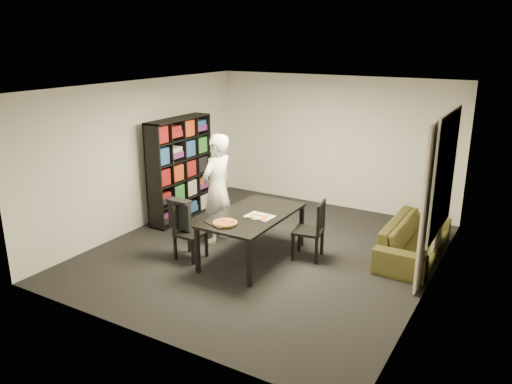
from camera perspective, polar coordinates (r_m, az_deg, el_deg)
The scene contains 16 objects.
room at distance 7.62m, azimuth 1.14°, elevation 2.14°, with size 5.01×5.51×2.61m.
window_pane at distance 7.33m, azimuth 20.79°, elevation 2.01°, with size 0.02×1.40×1.60m, color black.
window_frame at distance 7.33m, azimuth 20.75°, elevation 2.01°, with size 0.03×1.52×1.72m, color white.
curtain_left at distance 6.94m, azimuth 19.03°, elevation -1.64°, with size 0.03×0.70×2.25m, color beige.
curtain_right at distance 7.93m, azimuth 20.60°, elevation 0.49°, with size 0.03×0.70×2.25m, color beige.
bookshelf at distance 9.36m, azimuth -8.64°, elevation 2.61°, with size 0.35×1.50×1.90m, color black.
dining_table at distance 7.58m, azimuth -0.38°, elevation -2.98°, with size 0.97×1.75×0.73m.
chair_left at distance 7.76m, azimuth -8.00°, elevation -4.07°, with size 0.40×0.40×0.85m.
chair_right at distance 7.67m, azimuth 6.63°, elevation -3.94°, with size 0.50×0.50×0.93m.
draped_jacket at distance 7.75m, azimuth -8.73°, elevation -2.40°, with size 0.40×0.17×0.47m.
person at distance 8.19m, azimuth -4.47°, elevation 0.35°, with size 0.67×0.44×1.83m, color white.
baking_tray at distance 7.20m, azimuth -4.10°, elevation -3.55°, with size 0.40×0.32×0.01m, color black.
pepperoni_pizza at distance 7.14m, azimuth -3.54°, elevation -3.52°, with size 0.35×0.35×0.03m.
kitchen_towel at distance 7.44m, azimuth 0.41°, elevation -2.80°, with size 0.40×0.30×0.01m, color white.
pizza_slices at distance 7.41m, azimuth 0.29°, elevation -2.81°, with size 0.37×0.31×0.01m, color gold, non-canonical shape.
sofa at distance 8.17m, azimuth 17.64°, elevation -5.15°, with size 1.95×0.76×0.57m, color #3A3617.
Camera 1 is at (3.58, -6.42, 3.28)m, focal length 35.00 mm.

